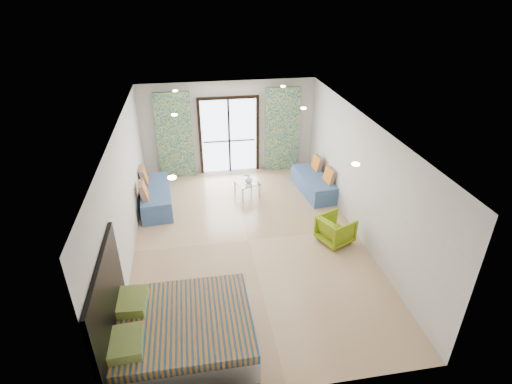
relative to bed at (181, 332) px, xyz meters
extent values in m
cube|color=black|center=(1.48, 6.41, 1.93)|extent=(1.76, 0.08, 0.08)
cube|color=black|center=(0.64, 6.41, 0.79)|extent=(0.08, 0.08, 2.20)
cube|color=black|center=(2.32, 6.41, 0.79)|extent=(0.08, 0.08, 2.20)
cube|color=black|center=(1.48, 6.41, 0.79)|extent=(0.05, 0.06, 2.20)
cube|color=#595451|center=(1.48, 6.43, 0.64)|extent=(1.52, 0.03, 0.04)
cube|color=silver|center=(-0.07, 6.27, 0.94)|extent=(1.00, 0.10, 2.50)
cube|color=silver|center=(3.03, 6.27, 0.94)|extent=(1.00, 0.10, 2.50)
cylinder|color=#FFE0B2|center=(0.08, 0.70, 2.36)|extent=(0.12, 0.12, 0.02)
cylinder|color=#FFE0B2|center=(2.88, 0.70, 2.36)|extent=(0.12, 0.12, 0.02)
cylinder|color=#FFE0B2|center=(0.08, 3.70, 2.36)|extent=(0.12, 0.12, 0.02)
cylinder|color=#FFE0B2|center=(2.88, 3.70, 2.36)|extent=(0.12, 0.12, 0.02)
cylinder|color=#FFE0B2|center=(0.08, 5.70, 2.36)|extent=(0.12, 0.12, 0.02)
cylinder|color=#FFE0B2|center=(2.88, 5.70, 2.36)|extent=(0.12, 0.12, 0.02)
cube|color=black|center=(-0.98, 0.00, 0.74)|extent=(0.06, 2.10, 1.50)
cube|color=silver|center=(-0.99, 1.25, 0.74)|extent=(0.02, 0.10, 0.10)
cube|color=silver|center=(0.03, 0.00, -0.10)|extent=(2.18, 1.75, 0.44)
cube|color=#17518D|center=(0.03, 0.00, 0.20)|extent=(2.16, 1.78, 0.16)
cube|color=#186D63|center=(-0.76, -0.41, 0.36)|extent=(0.52, 0.62, 0.15)
cube|color=#186D63|center=(-0.76, 0.41, 0.36)|extent=(0.53, 0.63, 0.15)
cube|color=#3D5D92|center=(-0.62, 4.59, -0.11)|extent=(0.87, 1.93, 0.42)
cube|color=#3D5D92|center=(-0.62, 4.59, 0.16)|extent=(0.85, 1.89, 0.10)
cube|color=#17518D|center=(-0.85, 4.14, 0.40)|extent=(0.24, 0.48, 0.44)
cube|color=#17518D|center=(-0.91, 5.01, 0.40)|extent=(0.24, 0.48, 0.44)
cube|color=#3D5D92|center=(3.58, 4.66, -0.12)|extent=(0.86, 1.81, 0.39)
cube|color=#3D5D92|center=(3.58, 4.66, 0.12)|extent=(0.84, 1.77, 0.10)
cube|color=#17518D|center=(3.86, 4.28, 0.35)|extent=(0.24, 0.45, 0.40)
cube|color=#17518D|center=(3.78, 5.10, 0.35)|extent=(0.24, 0.45, 0.40)
cylinder|color=silver|center=(1.60, 4.49, -0.13)|extent=(0.06, 0.06, 0.37)
cylinder|color=silver|center=(2.07, 4.64, -0.13)|extent=(0.06, 0.06, 0.37)
cylinder|color=silver|center=(1.45, 4.96, -0.13)|extent=(0.06, 0.06, 0.37)
cylinder|color=silver|center=(1.92, 5.11, -0.13)|extent=(0.06, 0.06, 0.37)
cube|color=#8CA59E|center=(1.76, 4.80, 0.05)|extent=(0.71, 0.71, 0.02)
sphere|color=white|center=(1.80, 4.81, 0.25)|extent=(0.06, 0.06, 0.06)
sphere|color=white|center=(1.75, 4.84, 0.27)|extent=(0.06, 0.06, 0.06)
sphere|color=white|center=(1.72, 4.79, 0.29)|extent=(0.06, 0.06, 0.06)
sphere|color=white|center=(1.77, 4.76, 0.31)|extent=(0.06, 0.06, 0.06)
imported|color=white|center=(1.80, 4.76, 0.16)|extent=(0.25, 0.26, 0.19)
imported|color=#85A014|center=(3.37, 2.34, 0.03)|extent=(0.84, 0.86, 0.69)
camera|label=1|loc=(0.42, -4.59, 4.92)|focal=28.00mm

